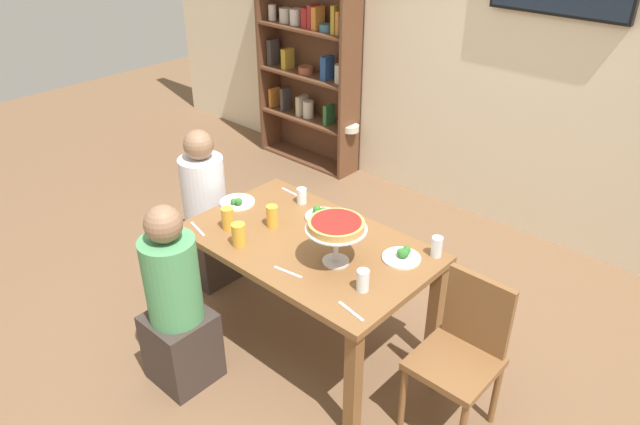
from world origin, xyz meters
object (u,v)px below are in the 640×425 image
diner_head_west (207,218)px  beer_glass_amber_tall (239,235)px  salad_plate_spare (237,202)px  diner_near_left (177,310)px  cutlery_fork_far (351,311)px  chair_head_east (463,348)px  salad_plate_far_diner (402,256)px  water_glass_clear_far (302,196)px  beer_glass_amber_spare (228,218)px  deep_dish_pizza_stand (336,228)px  water_glass_clear_near (363,280)px  salad_plate_near_diner (322,215)px  bookshelf (311,48)px  cutlery_knife_far (197,229)px  cutlery_fork_near (291,193)px  cutlery_knife_near (288,272)px  dining_table (309,255)px  beer_glass_amber_short (272,216)px  water_glass_clear_spare (437,247)px

diner_head_west → beer_glass_amber_tall: (0.73, -0.31, 0.32)m
salad_plate_spare → beer_glass_amber_tall: bearing=-39.5°
diner_near_left → cutlery_fork_far: (0.91, 0.40, 0.25)m
chair_head_east → salad_plate_far_diner: chair_head_east is taller
water_glass_clear_far → salad_plate_spare: bearing=-135.9°
salad_plate_far_diner → beer_glass_amber_spare: size_ratio=1.57×
deep_dish_pizza_stand → salad_plate_far_diner: deep_dish_pizza_stand is taller
diner_head_west → chair_head_east: (2.00, 0.06, -0.01)m
diner_head_west → water_glass_clear_near: diner_head_west is taller
salad_plate_near_diner → salad_plate_far_diner: bearing=-3.2°
bookshelf → cutlery_knife_far: size_ratio=12.29×
chair_head_east → water_glass_clear_near: 0.62m
salad_plate_spare → cutlery_fork_near: salad_plate_spare is taller
bookshelf → deep_dish_pizza_stand: bookshelf is taller
diner_near_left → cutlery_knife_near: (0.45, 0.43, 0.25)m
bookshelf → water_glass_clear_far: 2.31m
cutlery_knife_far → cutlery_knife_near: bearing=17.9°
beer_glass_amber_spare → cutlery_fork_near: size_ratio=0.76×
diner_head_west → salad_plate_spare: diner_head_west is taller
dining_table → salad_plate_near_diner: size_ratio=6.39×
diner_near_left → chair_head_east: 1.55m
salad_plate_spare → bookshelf: bearing=121.2°
dining_table → water_glass_clear_far: size_ratio=14.12×
chair_head_east → cutlery_fork_near: bearing=-10.5°
salad_plate_far_diner → beer_glass_amber_short: size_ratio=1.58×
salad_plate_near_diner → beer_glass_amber_spare: size_ratio=1.65×
salad_plate_near_diner → water_glass_clear_near: size_ratio=1.90×
beer_glass_amber_short → water_glass_clear_far: bearing=101.7°
chair_head_east → cutlery_fork_far: chair_head_east is taller
deep_dish_pizza_stand → water_glass_clear_near: deep_dish_pizza_stand is taller
dining_table → diner_head_west: size_ratio=1.25×
water_glass_clear_far → cutlery_fork_near: bearing=161.1°
cutlery_fork_near → water_glass_clear_far: bearing=164.3°
dining_table → salad_plate_near_diner: salad_plate_near_diner is taller
bookshelf → water_glass_clear_spare: bearing=-33.6°
bookshelf → chair_head_east: bearing=-34.1°
water_glass_clear_near → cutlery_fork_far: 0.20m
diner_near_left → water_glass_clear_near: size_ratio=9.68×
water_glass_clear_spare → water_glass_clear_near: bearing=-101.9°
salad_plate_near_diner → cutlery_fork_far: salad_plate_near_diner is taller
chair_head_east → water_glass_clear_far: size_ratio=8.52×
beer_glass_amber_spare → water_glass_clear_far: size_ratio=1.34×
salad_plate_spare → water_glass_clear_spare: water_glass_clear_spare is taller
chair_head_east → cutlery_fork_near: size_ratio=4.83×
bookshelf → chair_head_east: size_ratio=2.54×
beer_glass_amber_tall → chair_head_east: bearing=16.3°
diner_near_left → beer_glass_amber_tall: size_ratio=8.36×
cutlery_fork_near → chair_head_east: bearing=172.7°
salad_plate_spare → cutlery_fork_near: bearing=65.9°
diner_near_left → diner_head_west: 1.00m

